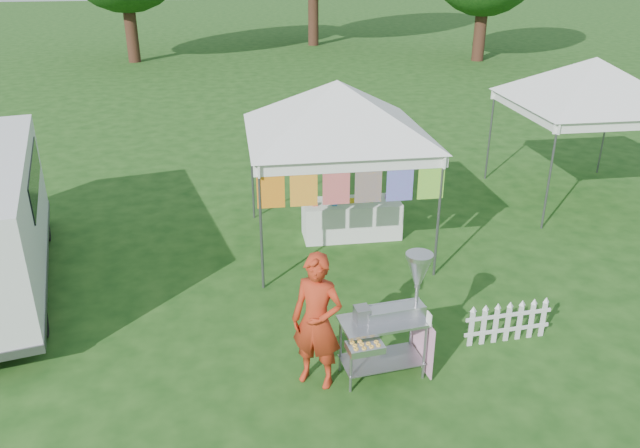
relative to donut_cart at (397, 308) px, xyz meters
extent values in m
plane|color=#184112|center=(-0.10, 0.34, -0.97)|extent=(120.00, 120.00, 0.00)
cylinder|color=#59595E|center=(-1.52, 2.42, 0.08)|extent=(0.04, 0.04, 2.10)
cylinder|color=#59595E|center=(1.32, 2.42, 0.08)|extent=(0.04, 0.04, 2.10)
cylinder|color=#59595E|center=(-1.52, 5.26, 0.08)|extent=(0.04, 0.04, 2.10)
cylinder|color=#59595E|center=(1.32, 5.26, 0.08)|extent=(0.04, 0.04, 2.10)
cube|color=white|center=(-0.10, 2.42, 1.03)|extent=(3.00, 0.03, 0.22)
cube|color=white|center=(-0.10, 5.26, 1.03)|extent=(3.00, 0.03, 0.22)
pyramid|color=white|center=(-0.10, 3.84, 2.03)|extent=(4.24, 4.24, 0.90)
cylinder|color=#59595E|center=(-0.10, 2.42, 1.11)|extent=(3.00, 0.03, 0.03)
cube|color=#D14617|center=(-1.35, 2.42, 0.76)|extent=(0.42, 0.01, 0.70)
cube|color=red|center=(-0.85, 2.42, 0.76)|extent=(0.42, 0.01, 0.70)
cube|color=#C81985|center=(-0.35, 2.42, 0.76)|extent=(0.42, 0.01, 0.70)
cube|color=orange|center=(0.15, 2.42, 0.76)|extent=(0.42, 0.01, 0.70)
cube|color=purple|center=(0.65, 2.42, 0.76)|extent=(0.42, 0.01, 0.70)
cube|color=green|center=(1.15, 2.42, 0.76)|extent=(0.42, 0.01, 0.70)
cylinder|color=#59595E|center=(3.98, 3.92, 0.08)|extent=(0.04, 0.04, 2.10)
cylinder|color=#59595E|center=(3.98, 6.76, 0.08)|extent=(0.04, 0.04, 2.10)
cylinder|color=#59595E|center=(6.82, 6.76, 0.08)|extent=(0.04, 0.04, 2.10)
cube|color=white|center=(5.40, 3.92, 1.03)|extent=(3.00, 0.03, 0.22)
cube|color=white|center=(5.40, 6.76, 1.03)|extent=(3.00, 0.03, 0.22)
pyramid|color=white|center=(5.40, 5.34, 2.03)|extent=(4.24, 4.24, 0.90)
cylinder|color=#59595E|center=(5.40, 3.92, 1.11)|extent=(3.00, 0.03, 0.03)
cylinder|color=#311B12|center=(-6.10, 24.34, 1.01)|extent=(0.56, 0.56, 3.96)
cylinder|color=#311B12|center=(9.90, 22.34, 0.79)|extent=(0.56, 0.56, 3.52)
cylinder|color=gray|center=(-0.63, -0.29, -0.57)|extent=(0.04, 0.04, 0.80)
cylinder|color=gray|center=(0.33, -0.17, -0.57)|extent=(0.04, 0.04, 0.80)
cylinder|color=gray|center=(-0.68, 0.14, -0.57)|extent=(0.04, 0.04, 0.80)
cylinder|color=gray|center=(0.28, 0.26, -0.57)|extent=(0.04, 0.04, 0.80)
cube|color=gray|center=(-0.17, -0.01, -0.75)|extent=(1.07, 0.63, 0.01)
cube|color=#B7B7BC|center=(-0.17, -0.01, -0.17)|extent=(1.13, 0.67, 0.04)
cube|color=#B7B7BC|center=(-0.02, 0.05, -0.08)|extent=(0.78, 0.32, 0.13)
cube|color=gray|center=(-0.44, 0.00, -0.05)|extent=(0.20, 0.22, 0.20)
cylinder|color=gray|center=(0.26, 0.09, 0.23)|extent=(0.05, 0.05, 0.80)
cone|color=#B7B7BC|center=(0.26, 0.09, 0.46)|extent=(0.36, 0.36, 0.36)
cylinder|color=#B7B7BC|center=(0.26, 0.09, 0.65)|extent=(0.38, 0.38, 0.05)
cube|color=#B7B7BC|center=(-0.48, -0.40, -0.26)|extent=(0.46, 0.32, 0.09)
cube|color=#DA93B8|center=(0.37, 0.05, -0.57)|extent=(0.10, 0.66, 0.72)
cube|color=white|center=(0.34, -0.20, -0.06)|extent=(0.03, 0.13, 0.16)
imported|color=#A92C14|center=(-1.00, -0.03, -0.08)|extent=(0.77, 0.70, 1.77)
cube|color=black|center=(-5.09, 3.79, 0.63)|extent=(0.64, 2.77, 0.57)
cylinder|color=black|center=(-4.73, 1.55, -0.62)|extent=(0.37, 0.73, 0.70)
cylinder|color=black|center=(-5.45, 4.77, -0.62)|extent=(0.37, 0.73, 0.70)
cube|color=silver|center=(1.18, 0.41, -0.69)|extent=(0.07, 0.02, 0.56)
cube|color=silver|center=(1.36, 0.42, -0.69)|extent=(0.07, 0.02, 0.56)
cube|color=silver|center=(1.54, 0.44, -0.69)|extent=(0.07, 0.02, 0.56)
cube|color=silver|center=(1.71, 0.45, -0.69)|extent=(0.07, 0.02, 0.56)
cube|color=silver|center=(1.89, 0.46, -0.69)|extent=(0.07, 0.02, 0.56)
cube|color=silver|center=(2.07, 0.47, -0.69)|extent=(0.07, 0.02, 0.56)
cube|color=silver|center=(2.25, 0.49, -0.69)|extent=(0.07, 0.02, 0.56)
cube|color=silver|center=(1.71, 0.45, -0.79)|extent=(1.26, 0.12, 0.05)
cube|color=silver|center=(1.71, 0.45, -0.55)|extent=(1.26, 0.12, 0.05)
cube|color=white|center=(0.25, 4.13, -0.62)|extent=(1.80, 0.70, 0.70)
camera|label=1|loc=(-1.91, -6.34, 4.08)|focal=35.00mm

